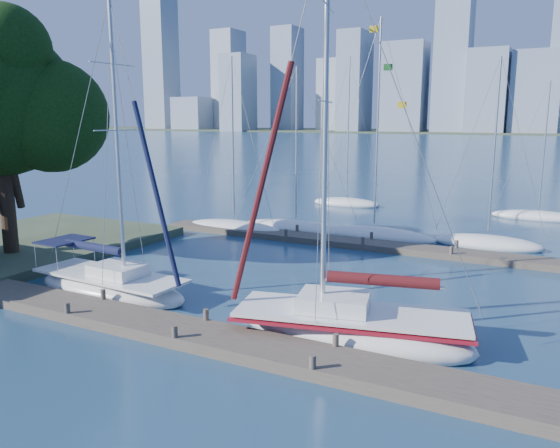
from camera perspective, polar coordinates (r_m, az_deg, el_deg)
The scene contains 12 objects.
ground at distance 19.60m, azimuth -9.23°, elevation -11.78°, with size 700.00×700.00×0.00m, color #17354C.
near_dock at distance 19.53m, azimuth -9.25°, elevation -11.24°, with size 26.00×2.00×0.40m, color #443B31.
far_dock at distance 32.54m, azimuth 10.75°, elevation -2.30°, with size 30.00×1.80×0.36m, color #443B31.
far_shore at distance 334.68m, azimuth 25.84°, elevation 8.56°, with size 800.00×100.00×1.50m, color #38472D.
sailboat_navy at distance 24.77m, azimuth -17.40°, elevation -4.77°, with size 7.94×2.98×12.66m.
sailboat_maroon at distance 19.13m, azimuth 7.38°, elevation -8.66°, with size 8.95×4.59×14.47m.
bg_boat_0 at distance 37.33m, azimuth -4.80°, elevation -0.35°, with size 7.63×3.98×11.83m.
bg_boat_1 at distance 37.09m, azimuth 1.67°, elevation -0.40°, with size 8.37×4.96×11.18m.
bg_boat_2 at distance 35.35m, azimuth 9.79°, elevation -1.07°, with size 7.89×2.26×13.84m.
bg_boat_3 at distance 34.82m, azimuth 20.86°, elevation -1.86°, with size 6.53×3.05×11.31m.
bg_boat_6 at distance 48.54m, azimuth 6.96°, elevation 2.25°, with size 6.21×2.35×13.04m.
bg_boat_7 at distance 45.95m, azimuth 25.37°, elevation 0.73°, with size 6.97×4.11×10.56m.
Camera 1 is at (10.94, -14.42, 7.52)m, focal length 35.00 mm.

